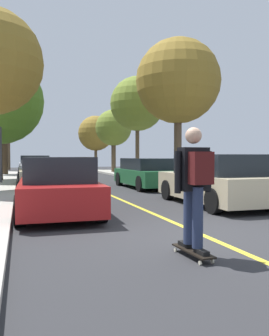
# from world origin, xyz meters

# --- Properties ---
(ground) EXTENTS (80.00, 80.00, 0.00)m
(ground) POSITION_xyz_m (0.00, 0.00, 0.00)
(ground) COLOR #2D2D30
(center_line) EXTENTS (0.12, 39.20, 0.01)m
(center_line) POSITION_xyz_m (0.00, 4.00, 0.00)
(center_line) COLOR gold
(center_line) RESTS_ON ground
(parked_car_left_nearest) EXTENTS (1.99, 4.17, 1.40)m
(parked_car_left_nearest) POSITION_xyz_m (-2.25, 3.20, 0.68)
(parked_car_left_nearest) COLOR maroon
(parked_car_left_nearest) RESTS_ON ground
(parked_car_left_near) EXTENTS (1.91, 4.49, 1.25)m
(parked_car_left_near) POSITION_xyz_m (-2.25, 10.25, 0.62)
(parked_car_left_near) COLOR #BCAD89
(parked_car_left_near) RESTS_ON ground
(parked_car_left_far) EXTENTS (1.84, 4.50, 1.45)m
(parked_car_left_far) POSITION_xyz_m (-2.25, 16.33, 0.70)
(parked_car_left_far) COLOR #B7B7BC
(parked_car_left_far) RESTS_ON ground
(parked_car_left_farthest) EXTENTS (1.96, 4.64, 1.46)m
(parked_car_left_farthest) POSITION_xyz_m (-2.25, 23.07, 0.71)
(parked_car_left_farthest) COLOR #B7B7BC
(parked_car_left_farthest) RESTS_ON ground
(parked_car_right_nearest) EXTENTS (1.93, 4.37, 1.47)m
(parked_car_right_nearest) POSITION_xyz_m (2.25, 3.38, 0.71)
(parked_car_right_nearest) COLOR #BCAD89
(parked_car_right_nearest) RESTS_ON ground
(parked_car_right_near) EXTENTS (1.88, 4.45, 1.32)m
(parked_car_right_near) POSITION_xyz_m (2.25, 9.16, 0.66)
(parked_car_right_near) COLOR #1E5B33
(parked_car_right_near) RESTS_ON ground
(street_tree_left_far) EXTENTS (3.27, 3.27, 6.11)m
(street_tree_left_far) POSITION_xyz_m (-4.14, 20.96, 4.57)
(street_tree_left_far) COLOR #3D2D1E
(street_tree_left_far) RESTS_ON sidewalk_left
(street_tree_left_farthest) EXTENTS (4.04, 4.04, 7.12)m
(street_tree_left_farthest) POSITION_xyz_m (-4.14, 28.71, 5.21)
(street_tree_left_farthest) COLOR brown
(street_tree_left_farthest) RESTS_ON sidewalk_left
(street_tree_right_nearest) EXTENTS (4.05, 4.05, 6.91)m
(street_tree_right_nearest) POSITION_xyz_m (4.14, 9.86, 5.00)
(street_tree_right_nearest) COLOR brown
(street_tree_right_nearest) RESTS_ON sidewalk_right
(street_tree_right_near) EXTENTS (3.51, 3.51, 6.42)m
(street_tree_right_near) POSITION_xyz_m (4.14, 15.95, 4.79)
(street_tree_right_near) COLOR brown
(street_tree_right_near) RESTS_ON sidewalk_right
(street_tree_right_far) EXTENTS (2.93, 2.93, 5.05)m
(street_tree_right_far) POSITION_xyz_m (4.14, 21.98, 3.69)
(street_tree_right_far) COLOR brown
(street_tree_right_far) RESTS_ON sidewalk_right
(street_tree_right_farthest) EXTENTS (3.50, 3.50, 5.32)m
(street_tree_right_farthest) POSITION_xyz_m (4.14, 28.97, 3.70)
(street_tree_right_farthest) COLOR brown
(street_tree_right_farthest) RESTS_ON sidewalk_right
(fire_hydrant) EXTENTS (0.20, 0.20, 0.70)m
(fire_hydrant) POSITION_xyz_m (3.75, 7.53, 0.49)
(fire_hydrant) COLOR #B2140F
(fire_hydrant) RESTS_ON sidewalk_right
(streetlamp) EXTENTS (0.36, 0.24, 4.86)m
(streetlamp) POSITION_xyz_m (-4.00, 12.68, 2.96)
(streetlamp) COLOR #38383D
(streetlamp) RESTS_ON sidewalk_left
(skateboard) EXTENTS (0.27, 0.85, 0.10)m
(skateboard) POSITION_xyz_m (-0.82, -1.11, 0.09)
(skateboard) COLOR black
(skateboard) RESTS_ON ground
(skateboarder) EXTENTS (0.58, 0.70, 1.72)m
(skateboarder) POSITION_xyz_m (-0.81, -1.14, 1.08)
(skateboarder) COLOR black
(skateboarder) RESTS_ON skateboard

